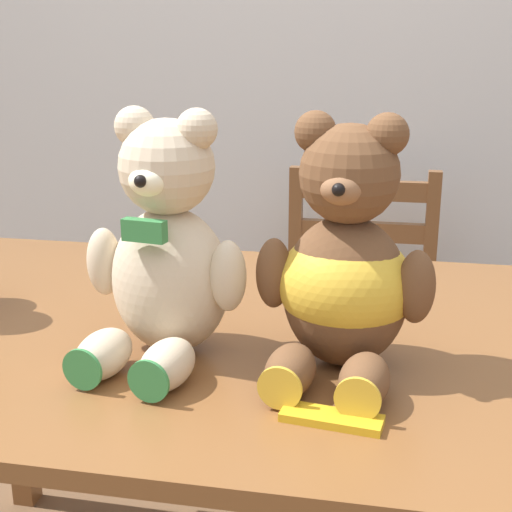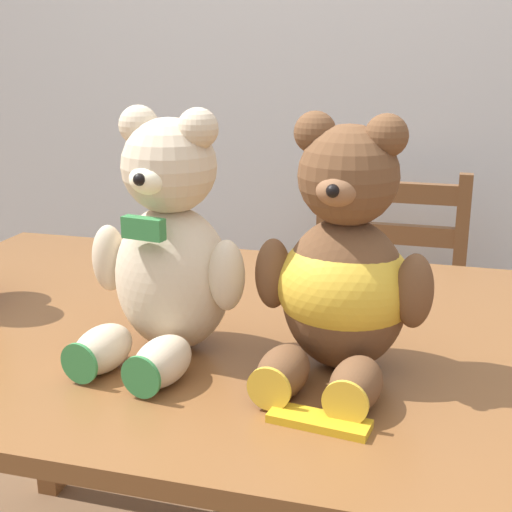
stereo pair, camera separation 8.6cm
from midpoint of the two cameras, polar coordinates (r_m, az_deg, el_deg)
The scene contains 6 objects.
wall_back at distance 2.42m, azimuth 4.02°, elevation 17.28°, with size 8.00×0.04×2.60m, color silver.
dining_table at distance 1.35m, azimuth -3.02°, elevation -9.19°, with size 1.56×0.97×0.77m.
wooden_chair_behind at distance 2.18m, azimuth 6.92°, elevation -5.17°, with size 0.46×0.43×0.91m.
teddy_bear_left at distance 1.16m, azimuth -9.36°, elevation 0.23°, with size 0.29×0.30×0.41m.
teddy_bear_right at distance 1.11m, azimuth 4.90°, elevation -1.17°, with size 0.28×0.30×0.40m.
chocolate_bar at distance 1.00m, azimuth 3.55°, elevation -12.88°, with size 0.14×0.05×0.01m, color gold.
Camera 1 is at (0.26, -0.70, 1.27)m, focal length 50.00 mm.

